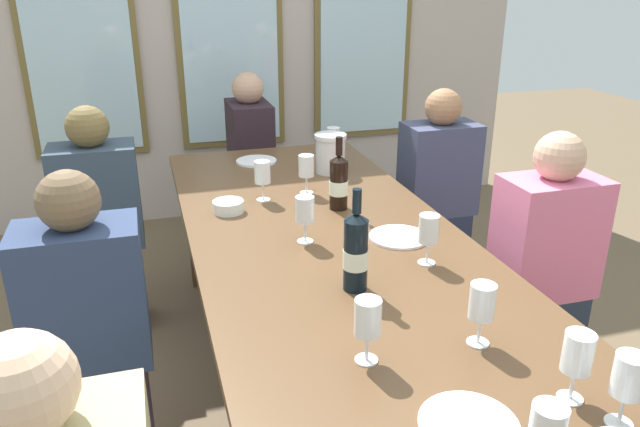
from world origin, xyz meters
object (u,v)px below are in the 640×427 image
(wine_glass_8, at_px, (577,356))
(wine_glass_9, at_px, (333,138))
(wine_glass_5, at_px, (482,305))
(dining_table, at_px, (336,261))
(wine_glass_4, at_px, (628,379))
(white_plate_1, at_px, (256,161))
(wine_glass_1, at_px, (368,319))
(seated_person_0, at_px, (102,229))
(seated_person_3, at_px, (542,274))
(wine_bottle_1, at_px, (339,182))
(tasting_bowl_1, at_px, (228,206))
(seated_person_6, at_px, (251,167))
(wine_bottle_0, at_px, (356,251))
(white_plate_0, at_px, (469,425))
(metal_pitcher, at_px, (330,153))
(wine_glass_10, at_px, (305,211))
(seated_person_2, at_px, (91,340))
(wine_glass_3, at_px, (262,174))
(wine_glass_6, at_px, (429,230))
(white_plate_2, at_px, (399,237))
(seated_person_1, at_px, (437,198))
(wine_glass_2, at_px, (306,168))

(wine_glass_8, height_order, wine_glass_9, same)
(wine_glass_5, bearing_deg, dining_table, 103.92)
(dining_table, xyz_separation_m, wine_glass_4, (0.31, -1.05, 0.18))
(dining_table, height_order, white_plate_1, white_plate_1)
(wine_glass_1, bearing_deg, wine_glass_5, -2.01)
(seated_person_0, bearing_deg, seated_person_3, -30.12)
(wine_bottle_1, relative_size, wine_glass_9, 1.75)
(tasting_bowl_1, bearing_deg, seated_person_6, 75.87)
(dining_table, bearing_deg, wine_bottle_0, -97.11)
(dining_table, height_order, white_plate_0, white_plate_0)
(metal_pitcher, height_order, wine_glass_10, metal_pitcher)
(seated_person_0, height_order, seated_person_3, same)
(wine_bottle_1, height_order, wine_glass_10, wine_bottle_1)
(dining_table, bearing_deg, metal_pitcher, 73.93)
(wine_bottle_1, distance_m, seated_person_3, 0.90)
(white_plate_1, bearing_deg, dining_table, -86.14)
(white_plate_0, xyz_separation_m, wine_glass_10, (-0.08, 1.04, 0.12))
(wine_glass_1, bearing_deg, seated_person_2, 138.02)
(wine_glass_3, bearing_deg, dining_table, -74.06)
(wine_bottle_1, height_order, wine_glass_3, wine_bottle_1)
(wine_glass_4, bearing_deg, dining_table, 106.16)
(wine_bottle_0, xyz_separation_m, wine_glass_1, (-0.10, -0.36, -0.00))
(wine_glass_6, bearing_deg, white_plate_1, 103.80)
(wine_glass_4, relative_size, seated_person_3, 0.16)
(dining_table, distance_m, seated_person_3, 0.87)
(wine_glass_6, bearing_deg, white_plate_2, 91.61)
(wine_glass_4, bearing_deg, tasting_bowl_1, 112.63)
(metal_pitcher, bearing_deg, wine_bottle_1, -103.45)
(wine_glass_1, relative_size, seated_person_0, 0.16)
(wine_bottle_1, xyz_separation_m, wine_glass_4, (0.18, -1.41, 0.00))
(dining_table, distance_m, seated_person_2, 0.87)
(white_plate_1, relative_size, metal_pitcher, 1.10)
(seated_person_1, bearing_deg, white_plate_0, -115.10)
(dining_table, height_order, seated_person_2, seated_person_2)
(wine_bottle_0, relative_size, wine_bottle_1, 1.07)
(white_plate_0, bearing_deg, wine_glass_2, 87.78)
(seated_person_2, bearing_deg, seated_person_0, 90.00)
(wine_glass_2, relative_size, seated_person_0, 0.16)
(wine_glass_5, xyz_separation_m, wine_glass_6, (0.08, 0.47, 0.00))
(metal_pitcher, xyz_separation_m, wine_glass_3, (-0.39, -0.30, 0.02))
(wine_glass_5, height_order, seated_person_2, seated_person_2)
(wine_glass_5, distance_m, wine_glass_10, 0.80)
(wine_glass_4, xyz_separation_m, seated_person_2, (-1.16, 1.02, -0.33))
(white_plate_2, relative_size, wine_glass_3, 1.26)
(metal_pitcher, height_order, tasting_bowl_1, metal_pitcher)
(seated_person_2, distance_m, seated_person_3, 1.71)
(dining_table, bearing_deg, seated_person_2, -177.63)
(wine_glass_3, bearing_deg, tasting_bowl_1, -149.70)
(wine_glass_4, bearing_deg, metal_pitcher, 91.95)
(white_plate_1, height_order, wine_glass_4, wine_glass_4)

